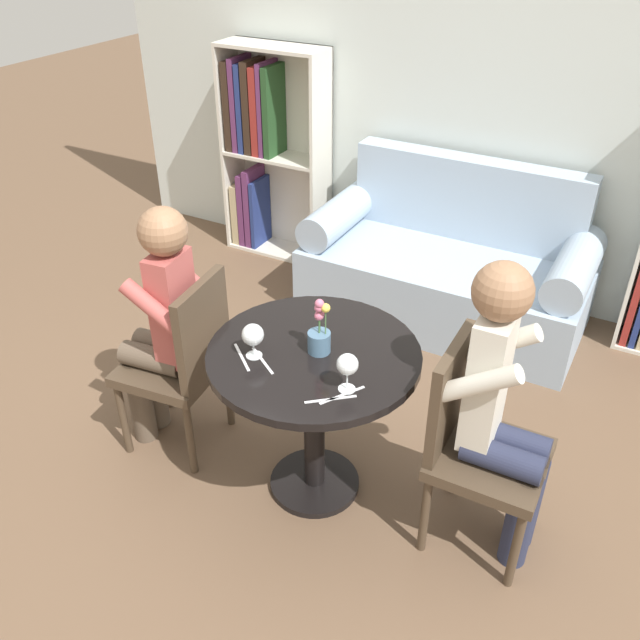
{
  "coord_description": "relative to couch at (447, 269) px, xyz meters",
  "views": [
    {
      "loc": [
        1.06,
        -1.88,
        2.29
      ],
      "look_at": [
        0.0,
        0.05,
        0.86
      ],
      "focal_mm": 38.0,
      "sensor_mm": 36.0,
      "label": 1
    }
  ],
  "objects": [
    {
      "name": "ground_plane",
      "position": [
        0.0,
        -1.66,
        -0.31
      ],
      "size": [
        16.0,
        16.0,
        0.0
      ],
      "primitive_type": "plane",
      "color": "brown"
    },
    {
      "name": "back_wall",
      "position": [
        0.0,
        0.43,
        1.04
      ],
      "size": [
        5.2,
        0.05,
        2.7
      ],
      "color": "silver",
      "rests_on": "ground_plane"
    },
    {
      "name": "round_table",
      "position": [
        0.0,
        -1.66,
        0.26
      ],
      "size": [
        0.85,
        0.85,
        0.74
      ],
      "color": "black",
      "rests_on": "ground_plane"
    },
    {
      "name": "couch",
      "position": [
        0.0,
        0.0,
        0.0
      ],
      "size": [
        1.66,
        0.8,
        0.92
      ],
      "color": "#9EB2C6",
      "rests_on": "ground_plane"
    },
    {
      "name": "bookshelf_left",
      "position": [
        -1.46,
        0.26,
        0.44
      ],
      "size": [
        0.73,
        0.28,
        1.43
      ],
      "color": "silver",
      "rests_on": "ground_plane"
    },
    {
      "name": "chair_left",
      "position": [
        -0.65,
        -1.69,
        0.18
      ],
      "size": [
        0.47,
        0.47,
        0.9
      ],
      "rotation": [
        0.0,
        0.0,
        -1.45
      ],
      "color": "#473828",
      "rests_on": "ground_plane"
    },
    {
      "name": "chair_right",
      "position": [
        0.65,
        -1.57,
        0.18
      ],
      "size": [
        0.43,
        0.43,
        0.9
      ],
      "rotation": [
        0.0,
        0.0,
        1.59
      ],
      "color": "#473828",
      "rests_on": "ground_plane"
    },
    {
      "name": "person_left",
      "position": [
        -0.74,
        -1.7,
        0.34
      ],
      "size": [
        0.44,
        0.37,
        1.22
      ],
      "rotation": [
        0.0,
        0.0,
        -1.45
      ],
      "color": "brown",
      "rests_on": "ground_plane"
    },
    {
      "name": "person_right",
      "position": [
        0.74,
        -1.57,
        0.37
      ],
      "size": [
        0.42,
        0.34,
        1.26
      ],
      "rotation": [
        0.0,
        0.0,
        1.59
      ],
      "color": "#282D47",
      "rests_on": "ground_plane"
    },
    {
      "name": "wine_glass_left",
      "position": [
        -0.19,
        -1.79,
        0.52
      ],
      "size": [
        0.09,
        0.09,
        0.14
      ],
      "color": "white",
      "rests_on": "round_table"
    },
    {
      "name": "wine_glass_right",
      "position": [
        0.22,
        -1.8,
        0.53
      ],
      "size": [
        0.08,
        0.08,
        0.15
      ],
      "color": "white",
      "rests_on": "round_table"
    },
    {
      "name": "flower_vase",
      "position": [
        0.02,
        -1.64,
        0.51
      ],
      "size": [
        0.09,
        0.09,
        0.24
      ],
      "color": "slate",
      "rests_on": "round_table"
    },
    {
      "name": "knife_left_setting",
      "position": [
        0.2,
        -1.88,
        0.43
      ],
      "size": [
        0.15,
        0.13,
        0.0
      ],
      "color": "silver",
      "rests_on": "round_table"
    },
    {
      "name": "fork_left_setting",
      "position": [
        0.22,
        -1.84,
        0.43
      ],
      "size": [
        0.11,
        0.17,
        0.0
      ],
      "color": "silver",
      "rests_on": "round_table"
    },
    {
      "name": "knife_right_setting",
      "position": [
        -0.23,
        -1.83,
        0.43
      ],
      "size": [
        0.15,
        0.13,
        0.0
      ],
      "color": "silver",
      "rests_on": "round_table"
    },
    {
      "name": "fork_right_setting",
      "position": [
        -0.14,
        -1.81,
        0.43
      ],
      "size": [
        0.16,
        0.11,
        0.0
      ],
      "color": "silver",
      "rests_on": "round_table"
    }
  ]
}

